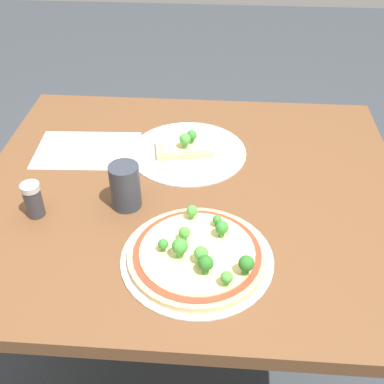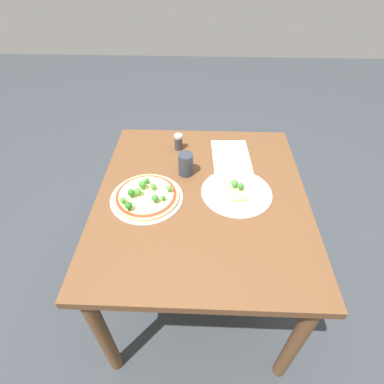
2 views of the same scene
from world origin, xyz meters
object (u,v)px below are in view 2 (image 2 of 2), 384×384
Objects in this scene: dining_table at (201,210)px; drinking_cup at (186,164)px; pizza_tray_whole at (146,196)px; pizza_tray_slice at (236,190)px; condiment_shaker at (178,142)px.

drinking_cup reaches higher than dining_table.
dining_table is 9.56× the size of drinking_cup.
pizza_tray_slice is at bearing -82.02° from pizza_tray_whole.
condiment_shaker is (0.38, -0.12, 0.03)m from pizza_tray_whole.
condiment_shaker is at bearing 41.04° from pizza_tray_slice.
condiment_shaker is at bearing 20.30° from dining_table.
condiment_shaker is at bearing 13.69° from drinking_cup.
pizza_tray_whole is 1.01× the size of pizza_tray_slice.
pizza_tray_slice is (0.06, -0.40, -0.01)m from pizza_tray_whole.
dining_table is at bearing -81.77° from pizza_tray_whole.
drinking_cup is 0.21m from condiment_shaker.
drinking_cup is at bearing 62.28° from pizza_tray_slice.
dining_table is at bearing -151.28° from drinking_cup.
drinking_cup is (0.14, 0.08, 0.16)m from dining_table.
drinking_cup is (0.12, 0.23, 0.05)m from pizza_tray_slice.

